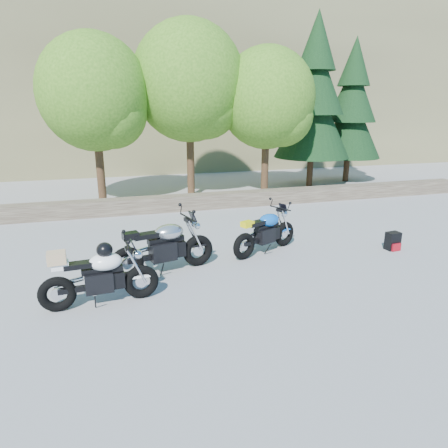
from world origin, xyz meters
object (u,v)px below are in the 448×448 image
Objects in this scene: white_bike at (99,275)px; silver_bike at (164,247)px; blue_bike at (266,232)px; backpack at (393,241)px.

silver_bike is at bearing 36.36° from white_bike.
silver_bike reaches higher than white_bike.
blue_bike is at bearing -0.39° from silver_bike.
white_bike is at bearing 178.87° from blue_bike.
white_bike is at bearing -152.11° from silver_bike.
silver_bike is 2.52m from blue_bike.
silver_bike is 1.68m from white_bike.
backpack is at bearing -14.62° from silver_bike.
backpack is at bearing -38.18° from blue_bike.
backpack is (5.47, -0.15, -0.34)m from silver_bike.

